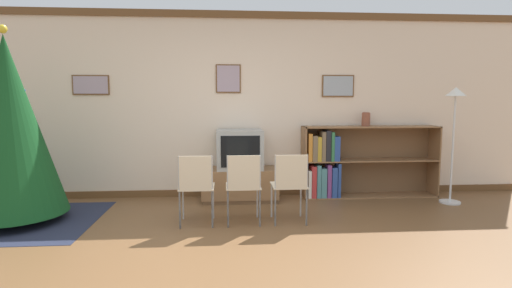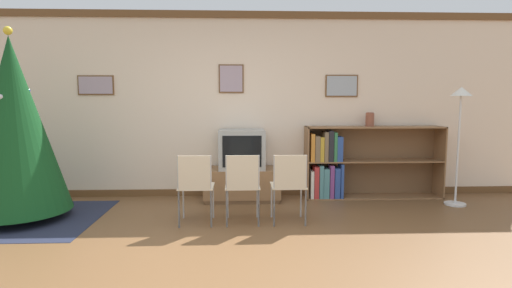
% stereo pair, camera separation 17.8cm
% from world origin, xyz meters
% --- Properties ---
extents(ground_plane, '(24.00, 24.00, 0.00)m').
position_xyz_m(ground_plane, '(0.00, 0.00, 0.00)').
color(ground_plane, brown).
extents(wall_back, '(9.17, 0.11, 2.70)m').
position_xyz_m(wall_back, '(0.00, 2.55, 1.35)').
color(wall_back, beige).
rests_on(wall_back, ground_plane).
extents(area_rug, '(1.87, 1.68, 0.01)m').
position_xyz_m(area_rug, '(-2.45, 1.40, 0.00)').
color(area_rug, '#23283D').
rests_on(area_rug, ground_plane).
extents(christmas_tree, '(1.19, 1.19, 2.26)m').
position_xyz_m(christmas_tree, '(-2.45, 1.40, 1.14)').
color(christmas_tree, maroon).
rests_on(christmas_tree, area_rug).
extents(tv_console, '(1.07, 0.52, 0.46)m').
position_xyz_m(tv_console, '(0.22, 2.22, 0.23)').
color(tv_console, brown).
rests_on(tv_console, ground_plane).
extents(television, '(0.65, 0.51, 0.55)m').
position_xyz_m(television, '(0.22, 2.22, 0.73)').
color(television, '#9E9E99').
rests_on(television, tv_console).
extents(folding_chair_left, '(0.40, 0.40, 0.82)m').
position_xyz_m(folding_chair_left, '(-0.31, 1.09, 0.47)').
color(folding_chair_left, beige).
rests_on(folding_chair_left, ground_plane).
extents(folding_chair_center, '(0.40, 0.40, 0.82)m').
position_xyz_m(folding_chair_center, '(0.22, 1.09, 0.47)').
color(folding_chair_center, beige).
rests_on(folding_chair_center, ground_plane).
extents(folding_chair_right, '(0.40, 0.40, 0.82)m').
position_xyz_m(folding_chair_right, '(0.76, 1.09, 0.47)').
color(folding_chair_right, beige).
rests_on(folding_chair_right, ground_plane).
extents(bookshelf, '(2.00, 0.36, 1.05)m').
position_xyz_m(bookshelf, '(1.77, 2.32, 0.50)').
color(bookshelf, olive).
rests_on(bookshelf, ground_plane).
extents(vase, '(0.12, 0.12, 0.20)m').
position_xyz_m(vase, '(2.10, 2.36, 1.15)').
color(vase, brown).
rests_on(vase, bookshelf).
extents(standing_lamp, '(0.28, 0.28, 1.60)m').
position_xyz_m(standing_lamp, '(3.14, 1.83, 1.23)').
color(standing_lamp, silver).
rests_on(standing_lamp, ground_plane).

